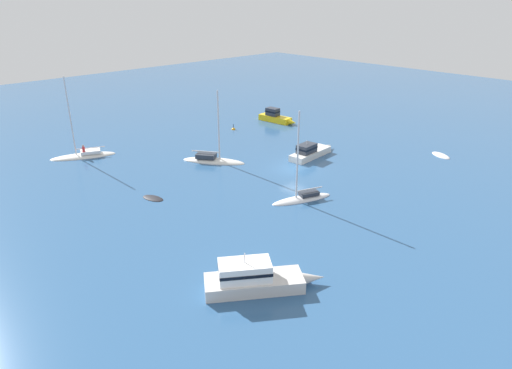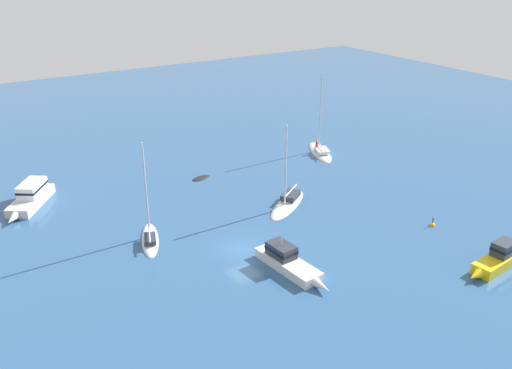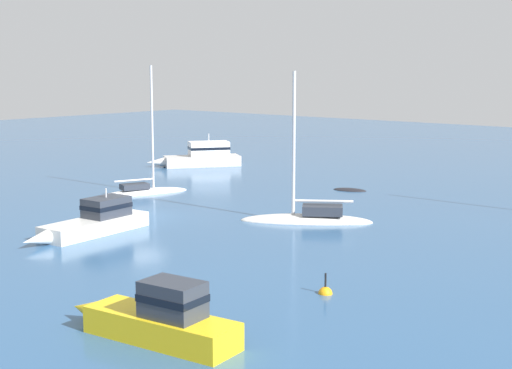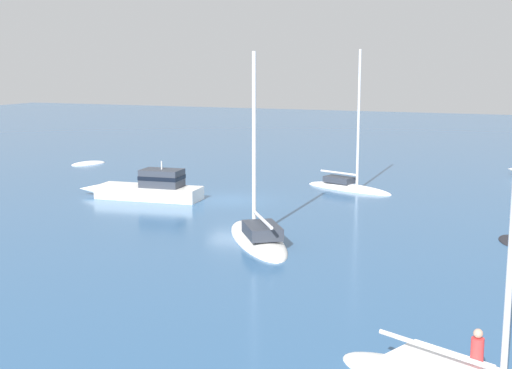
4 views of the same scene
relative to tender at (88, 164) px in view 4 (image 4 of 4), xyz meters
name	(u,v)px [view 4 (image 4 of 4)]	position (x,y,z in m)	size (l,w,h in m)	color
ground_plane	(229,200)	(-9.60, -16.85, 0.00)	(160.00, 160.00, 0.00)	#2D5684
tender	(88,164)	(0.00, 0.00, 0.00)	(3.24, 2.55, 0.46)	white
motor_cruiser	(149,188)	(-11.07, -12.21, 0.69)	(2.50, 8.05, 2.35)	silver
yacht	(348,186)	(-3.39, -22.56, 0.20)	(3.62, 6.53, 9.34)	white
sloop	(258,237)	(-18.06, -22.10, 0.17)	(7.50, 6.03, 9.10)	silver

